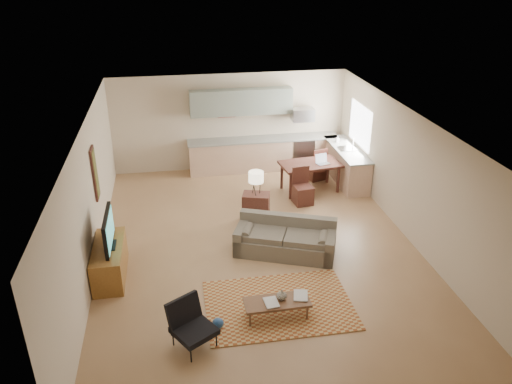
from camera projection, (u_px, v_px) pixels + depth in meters
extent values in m
plane|color=#99704B|center=(258.00, 247.00, 10.48)|extent=(9.00, 9.00, 0.00)
plane|color=white|center=(259.00, 124.00, 9.32)|extent=(9.00, 9.00, 0.00)
plane|color=#C6B49A|center=(230.00, 122.00, 13.90)|extent=(6.50, 0.00, 6.50)
plane|color=#C6B49A|center=(326.00, 348.00, 5.90)|extent=(6.50, 0.00, 6.50)
plane|color=#C6B49A|center=(89.00, 202.00, 9.39)|extent=(0.00, 9.00, 9.00)
plane|color=#C6B49A|center=(412.00, 178.00, 10.41)|extent=(0.00, 9.00, 9.00)
cube|color=#A5A8AD|center=(301.00, 152.00, 14.32)|extent=(0.62, 0.62, 0.90)
cube|color=#A5A8AD|center=(303.00, 114.00, 13.86)|extent=(0.62, 0.40, 0.35)
cube|color=gray|center=(241.00, 102.00, 13.54)|extent=(2.80, 0.34, 0.70)
cube|color=white|center=(360.00, 125.00, 12.99)|extent=(0.02, 1.40, 1.05)
cube|color=brown|center=(279.00, 305.00, 8.74)|extent=(2.56, 1.78, 0.02)
imported|color=maroon|center=(265.00, 304.00, 8.24)|extent=(0.27, 0.33, 0.03)
imported|color=navy|center=(294.00, 295.00, 8.45)|extent=(0.39, 0.44, 0.02)
imported|color=black|center=(282.00, 295.00, 8.34)|extent=(0.22, 0.22, 0.18)
imported|color=beige|center=(338.00, 139.00, 13.62)|extent=(0.10, 0.10, 0.19)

